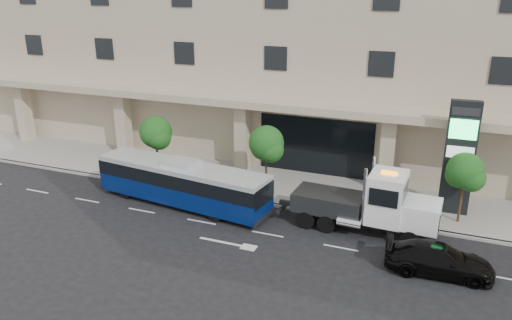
% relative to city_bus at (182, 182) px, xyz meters
% --- Properties ---
extents(ground, '(120.00, 120.00, 0.00)m').
position_rel_city_bus_xyz_m(ground, '(6.13, -0.21, -1.45)').
color(ground, black).
rests_on(ground, ground).
extents(sidewalk, '(120.00, 6.00, 0.15)m').
position_rel_city_bus_xyz_m(sidewalk, '(6.13, 4.79, -1.37)').
color(sidewalk, gray).
rests_on(sidewalk, ground).
extents(curb, '(120.00, 0.30, 0.15)m').
position_rel_city_bus_xyz_m(curb, '(6.13, 1.79, -1.37)').
color(curb, gray).
rests_on(curb, ground).
extents(convention_center, '(60.00, 17.60, 20.00)m').
position_rel_city_bus_xyz_m(convention_center, '(6.13, 15.21, 8.53)').
color(convention_center, '#BBAA8C').
rests_on(convention_center, ground).
extents(tree_left, '(2.27, 2.20, 4.22)m').
position_rel_city_bus_xyz_m(tree_left, '(-3.84, 3.38, 1.66)').
color(tree_left, '#422B19').
rests_on(tree_left, sidewalk).
extents(tree_mid, '(2.28, 2.20, 4.38)m').
position_rel_city_bus_xyz_m(tree_mid, '(4.16, 3.38, 1.81)').
color(tree_mid, '#422B19').
rests_on(tree_mid, sidewalk).
extents(tree_right, '(2.10, 2.00, 4.04)m').
position_rel_city_bus_xyz_m(tree_right, '(15.66, 3.38, 1.59)').
color(tree_right, '#422B19').
rests_on(tree_right, sidewalk).
extents(city_bus, '(11.43, 3.75, 2.84)m').
position_rel_city_bus_xyz_m(city_bus, '(0.00, 0.00, 0.00)').
color(city_bus, black).
rests_on(city_bus, ground).
extents(tow_truck, '(8.79, 2.52, 3.99)m').
position_rel_city_bus_xyz_m(tow_truck, '(11.19, 0.53, 0.20)').
color(tow_truck, '#2D3033').
rests_on(tow_truck, ground).
extents(black_sedan, '(5.00, 2.30, 1.42)m').
position_rel_city_bus_xyz_m(black_sedan, '(14.84, -2.36, -0.74)').
color(black_sedan, black).
rests_on(black_sedan, ground).
extents(signage_pylon, '(1.67, 0.64, 6.63)m').
position_rel_city_bus_xyz_m(signage_pylon, '(15.28, 4.60, 2.07)').
color(signage_pylon, black).
rests_on(signage_pylon, sidewalk).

